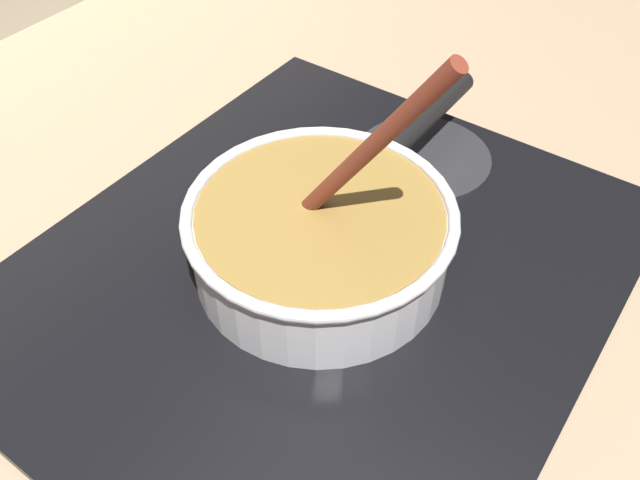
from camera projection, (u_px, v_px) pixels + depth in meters
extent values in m
cube|color=#9E8466|center=(484.00, 387.00, 0.56)|extent=(2.40, 1.60, 0.04)
cube|color=black|center=(320.00, 270.00, 0.61)|extent=(0.56, 0.48, 0.01)
torus|color=#592D0C|center=(320.00, 263.00, 0.60)|extent=(0.16, 0.16, 0.01)
cylinder|color=#262628|center=(423.00, 157.00, 0.71)|extent=(0.14, 0.14, 0.01)
cylinder|color=silver|center=(320.00, 240.00, 0.58)|extent=(0.22, 0.22, 0.07)
cylinder|color=olive|center=(320.00, 237.00, 0.58)|extent=(0.21, 0.21, 0.06)
torus|color=silver|center=(320.00, 212.00, 0.56)|extent=(0.23, 0.23, 0.01)
cylinder|color=black|center=(429.00, 114.00, 0.67)|extent=(0.15, 0.02, 0.02)
cylinder|color=#EDD88C|center=(280.00, 182.00, 0.60)|extent=(0.04, 0.04, 0.01)
cylinder|color=beige|center=(351.00, 234.00, 0.56)|extent=(0.03, 0.03, 0.01)
cylinder|color=beige|center=(383.00, 176.00, 0.61)|extent=(0.03, 0.03, 0.01)
cylinder|color=#E5CC7A|center=(278.00, 212.00, 0.57)|extent=(0.04, 0.04, 0.01)
cylinder|color=beige|center=(223.00, 220.00, 0.57)|extent=(0.04, 0.04, 0.01)
cylinder|color=beige|center=(312.00, 293.00, 0.51)|extent=(0.04, 0.04, 0.01)
cylinder|color=beige|center=(320.00, 214.00, 0.57)|extent=(0.03, 0.03, 0.01)
cylinder|color=beige|center=(406.00, 231.00, 0.56)|extent=(0.04, 0.04, 0.01)
cylinder|color=maroon|center=(366.00, 152.00, 0.49)|extent=(0.02, 0.13, 0.19)
cube|color=brown|center=(301.00, 214.00, 0.58)|extent=(0.03, 0.04, 0.01)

